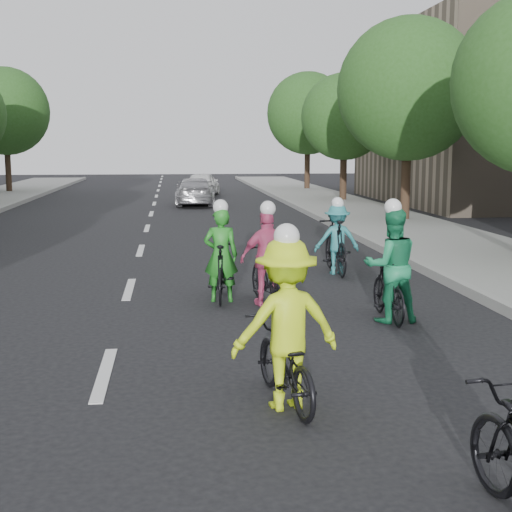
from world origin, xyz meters
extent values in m
plane|color=black|center=(0.00, 0.00, 0.00)|extent=(120.00, 120.00, 0.00)
cube|color=gray|center=(8.00, 10.00, 0.07)|extent=(4.00, 80.00, 0.15)
cube|color=#999993|center=(6.05, 10.00, 0.09)|extent=(0.18, 80.00, 0.18)
cube|color=gray|center=(16.00, 24.00, 4.00)|extent=(10.00, 14.00, 8.00)
cylinder|color=black|center=(-8.20, 33.00, 1.24)|extent=(0.32, 0.32, 2.48)
sphere|color=#25521B|center=(-8.20, 33.00, 4.53)|extent=(4.80, 4.80, 4.80)
cylinder|color=black|center=(8.80, 15.60, 1.24)|extent=(0.32, 0.32, 2.48)
sphere|color=#25521B|center=(8.80, 15.60, 4.53)|extent=(4.80, 4.80, 4.80)
cylinder|color=black|center=(8.80, 24.60, 1.14)|extent=(0.32, 0.32, 2.27)
sphere|color=#25521B|center=(8.80, 24.60, 3.97)|extent=(4.00, 4.00, 4.00)
cylinder|color=black|center=(8.80, 33.60, 1.24)|extent=(0.32, 0.32, 2.48)
sphere|color=#25521B|center=(8.80, 33.60, 4.53)|extent=(4.80, 4.80, 4.80)
imported|color=black|center=(4.07, 2.16, 0.47)|extent=(0.44, 1.55, 0.93)
imported|color=#1D8252|center=(4.07, 2.06, 0.86)|extent=(0.84, 0.65, 1.72)
sphere|color=white|center=(4.07, 2.06, 1.74)|extent=(0.26, 0.26, 0.26)
imported|color=black|center=(2.38, 3.48, 0.50)|extent=(0.76, 1.71, 0.99)
imported|color=#CF4979|center=(2.38, 3.38, 0.80)|extent=(0.99, 0.55, 1.60)
sphere|color=white|center=(2.38, 3.38, 1.62)|extent=(0.26, 0.26, 0.26)
imported|color=black|center=(1.63, 3.88, 0.50)|extent=(0.61, 1.71, 1.00)
imported|color=#248223|center=(1.63, 3.78, 0.80)|extent=(0.61, 0.43, 1.60)
sphere|color=white|center=(1.63, 3.78, 1.62)|extent=(0.26, 0.26, 0.26)
imported|color=black|center=(1.94, -1.19, 0.43)|extent=(0.86, 1.72, 0.86)
imported|color=#CEF01A|center=(1.94, -1.29, 0.87)|extent=(1.22, 0.83, 1.73)
sphere|color=white|center=(1.94, -1.29, 1.75)|extent=(0.26, 0.26, 0.26)
imported|color=black|center=(4.20, 6.24, 0.57)|extent=(0.54, 1.90, 1.14)
imported|color=teal|center=(4.20, 6.14, 0.72)|extent=(0.94, 0.54, 1.45)
sphere|color=white|center=(4.20, 6.14, 1.47)|extent=(0.26, 0.26, 0.26)
imported|color=#A2A2A6|center=(1.84, 23.86, 0.61)|extent=(1.86, 4.27, 1.22)
imported|color=white|center=(2.47, 30.07, 0.64)|extent=(2.17, 3.95, 1.27)
camera|label=1|loc=(0.82, -8.17, 2.64)|focal=50.00mm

